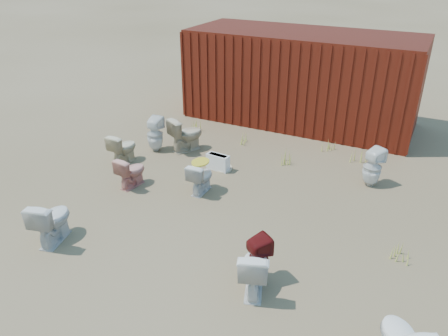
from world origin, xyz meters
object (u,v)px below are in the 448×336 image
at_px(toilet_back_e, 372,167).
at_px(loose_tank, 218,162).
at_px(toilet_front_pink, 131,171).
at_px(toilet_front_maroon, 257,260).
at_px(toilet_front_a, 52,220).
at_px(toilet_back_beige_left, 123,148).
at_px(shipping_container, 301,78).
at_px(toilet_back_beige_right, 186,134).
at_px(toilet_back_yellowlid, 201,177).
at_px(toilet_front_c, 254,269).
at_px(toilet_back_a, 155,134).

bearing_deg(toilet_back_e, loose_tank, 43.61).
height_order(toilet_front_pink, toilet_front_maroon, toilet_front_maroon).
bearing_deg(toilet_front_a, toilet_back_beige_left, -87.99).
bearing_deg(toilet_front_a, shipping_container, -118.22).
relative_size(toilet_back_beige_right, loose_tank, 1.64).
height_order(shipping_container, toilet_back_beige_left, shipping_container).
distance_m(toilet_back_beige_right, toilet_back_yellowlid, 2.04).
height_order(toilet_front_c, toilet_back_a, toilet_back_a).
xyz_separation_m(toilet_front_pink, toilet_back_a, (-0.57, 1.65, 0.09)).
bearing_deg(toilet_front_pink, loose_tank, -122.88).
xyz_separation_m(toilet_front_pink, toilet_front_maroon, (3.36, -1.48, 0.06)).
bearing_deg(toilet_back_beige_right, toilet_back_beige_left, 80.62).
relative_size(toilet_front_a, loose_tank, 1.56).
xyz_separation_m(toilet_front_maroon, toilet_back_e, (0.93, 3.70, 0.02)).
relative_size(toilet_front_pink, toilet_back_a, 0.78).
distance_m(toilet_front_c, toilet_back_beige_left, 4.90).
bearing_deg(toilet_front_pink, toilet_back_a, -63.58).
xyz_separation_m(toilet_back_a, loose_tank, (1.78, -0.22, -0.24)).
height_order(toilet_back_a, loose_tank, toilet_back_a).
bearing_deg(toilet_front_a, loose_tank, -123.32).
xyz_separation_m(toilet_front_maroon, toilet_back_yellowlid, (-2.00, 1.90, -0.06)).
bearing_deg(toilet_front_pink, toilet_back_beige_left, -36.29).
bearing_deg(toilet_back_e, toilet_back_yellowlid, 60.83).
bearing_deg(toilet_back_beige_left, toilet_front_c, 153.01).
height_order(toilet_front_a, toilet_front_maroon, toilet_front_a).
xyz_separation_m(toilet_front_pink, toilet_back_beige_left, (-0.83, 0.79, 0.03)).
relative_size(toilet_back_beige_left, toilet_back_e, 0.87).
bearing_deg(shipping_container, toilet_front_c, -76.77).
distance_m(toilet_front_maroon, toilet_back_beige_right, 4.79).
height_order(toilet_front_maroon, toilet_back_beige_right, toilet_back_beige_right).
distance_m(toilet_back_a, loose_tank, 1.81).
distance_m(toilet_front_pink, toilet_front_maroon, 3.67).
bearing_deg(toilet_back_e, shipping_container, -20.51).
bearing_deg(toilet_front_maroon, toilet_front_c, 135.71).
height_order(shipping_container, toilet_back_e, shipping_container).
xyz_separation_m(toilet_front_a, toilet_back_e, (4.28, 4.30, 0.01)).
relative_size(toilet_back_beige_right, toilet_back_e, 1.01).
bearing_deg(toilet_front_a, toilet_front_pink, -104.13).
distance_m(toilet_back_a, toilet_back_beige_left, 0.90).
height_order(toilet_front_maroon, toilet_back_beige_left, toilet_front_maroon).
xyz_separation_m(shipping_container, toilet_back_beige_right, (-1.72, -3.18, -0.79)).
bearing_deg(toilet_back_beige_left, toilet_front_maroon, 154.76).
xyz_separation_m(toilet_front_maroon, toilet_back_beige_left, (-4.20, 2.27, -0.03)).
height_order(toilet_front_c, toilet_back_beige_left, toilet_front_c).
bearing_deg(shipping_container, toilet_front_a, -103.79).
bearing_deg(loose_tank, toilet_front_c, -50.04).
distance_m(toilet_front_a, toilet_back_yellowlid, 2.84).
relative_size(toilet_front_c, toilet_back_beige_left, 1.07).
height_order(toilet_back_beige_left, toilet_back_beige_right, toilet_back_beige_right).
relative_size(toilet_back_yellowlid, loose_tank, 1.29).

